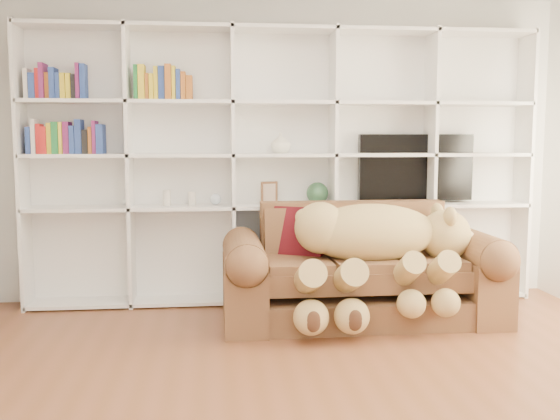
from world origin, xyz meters
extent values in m
plane|color=brown|center=(0.00, 0.00, 0.00)|extent=(5.00, 5.00, 0.00)
cube|color=white|center=(0.00, 2.50, 1.35)|extent=(5.00, 0.02, 2.70)
cube|color=white|center=(0.00, 2.46, 1.20)|extent=(4.40, 0.03, 2.40)
cube|color=white|center=(-2.20, 2.30, 1.20)|extent=(0.03, 0.35, 2.40)
cube|color=white|center=(-1.32, 2.30, 1.20)|extent=(0.03, 0.35, 2.40)
cube|color=white|center=(-0.44, 2.30, 1.20)|extent=(0.03, 0.35, 2.40)
cube|color=white|center=(0.44, 2.30, 1.20)|extent=(0.03, 0.35, 2.40)
cube|color=white|center=(1.32, 2.30, 1.20)|extent=(0.03, 0.35, 2.40)
cube|color=white|center=(2.20, 2.30, 1.20)|extent=(0.03, 0.35, 2.40)
cube|color=white|center=(0.00, 2.30, 0.03)|extent=(4.40, 0.35, 0.03)
cube|color=white|center=(0.00, 2.30, 0.85)|extent=(4.40, 0.35, 0.03)
cube|color=white|center=(0.00, 2.30, 1.30)|extent=(4.40, 0.35, 0.03)
cube|color=white|center=(0.00, 2.30, 1.75)|extent=(4.40, 0.35, 0.03)
cube|color=white|center=(0.00, 2.30, 2.37)|extent=(4.40, 0.35, 0.03)
cube|color=brown|center=(0.55, 1.64, 0.11)|extent=(2.08, 0.84, 0.22)
cube|color=brown|center=(0.55, 1.62, 0.44)|extent=(1.55, 0.69, 0.30)
cube|color=brown|center=(0.55, 2.01, 0.64)|extent=(1.55, 0.20, 0.55)
cube|color=brown|center=(-0.38, 1.64, 0.27)|extent=(0.32, 0.94, 0.55)
cube|color=brown|center=(1.48, 1.64, 0.27)|extent=(0.32, 0.94, 0.55)
cylinder|color=brown|center=(-0.38, 1.64, 0.55)|extent=(0.32, 0.89, 0.32)
cylinder|color=brown|center=(1.48, 1.64, 0.55)|extent=(0.32, 0.89, 0.32)
ellipsoid|color=tan|center=(0.61, 1.59, 0.71)|extent=(1.06, 0.51, 0.46)
sphere|color=tan|center=(0.21, 1.59, 0.76)|extent=(0.40, 0.40, 0.40)
sphere|color=tan|center=(1.21, 1.59, 0.68)|extent=(0.40, 0.40, 0.40)
sphere|color=beige|center=(1.36, 1.59, 0.63)|extent=(0.20, 0.20, 0.20)
sphere|color=#442818|center=(1.44, 1.59, 0.62)|extent=(0.06, 0.06, 0.06)
ellipsoid|color=tan|center=(1.19, 1.45, 0.85)|extent=(0.09, 0.16, 0.16)
ellipsoid|color=tan|center=(1.19, 1.73, 0.85)|extent=(0.09, 0.16, 0.16)
sphere|color=tan|center=(0.08, 1.59, 0.84)|extent=(0.14, 0.14, 0.14)
cylinder|color=tan|center=(0.79, 1.26, 0.46)|extent=(0.17, 0.49, 0.36)
cylinder|color=tan|center=(1.05, 1.26, 0.46)|extent=(0.17, 0.49, 0.36)
cylinder|color=tan|center=(0.06, 1.26, 0.43)|extent=(0.20, 0.56, 0.41)
cylinder|color=tan|center=(0.35, 1.26, 0.43)|extent=(0.20, 0.56, 0.41)
sphere|color=tan|center=(0.79, 1.10, 0.26)|extent=(0.21, 0.21, 0.21)
sphere|color=tan|center=(1.05, 1.10, 0.26)|extent=(0.21, 0.21, 0.21)
sphere|color=tan|center=(0.06, 1.10, 0.19)|extent=(0.26, 0.26, 0.26)
sphere|color=tan|center=(0.35, 1.10, 0.19)|extent=(0.26, 0.26, 0.26)
cube|color=#560E14|center=(0.08, 1.83, 0.68)|extent=(0.48, 0.39, 0.44)
cube|color=black|center=(1.21, 2.35, 1.18)|extent=(1.04, 0.08, 0.60)
cube|color=black|center=(1.21, 2.35, 0.89)|extent=(0.35, 0.18, 0.04)
cube|color=#51311B|center=(-0.12, 2.30, 0.97)|extent=(0.16, 0.08, 0.19)
sphere|color=#2D5837|center=(0.30, 2.30, 0.96)|extent=(0.19, 0.19, 0.19)
cylinder|color=beige|center=(-1.01, 2.30, 0.93)|extent=(0.08, 0.08, 0.14)
cylinder|color=beige|center=(-0.80, 2.30, 0.92)|extent=(0.07, 0.07, 0.12)
sphere|color=white|center=(-0.59, 2.30, 0.92)|extent=(0.10, 0.10, 0.10)
imported|color=white|center=(-0.02, 2.30, 1.41)|extent=(0.22, 0.22, 0.18)
camera|label=1|loc=(-0.61, -3.12, 1.43)|focal=40.00mm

